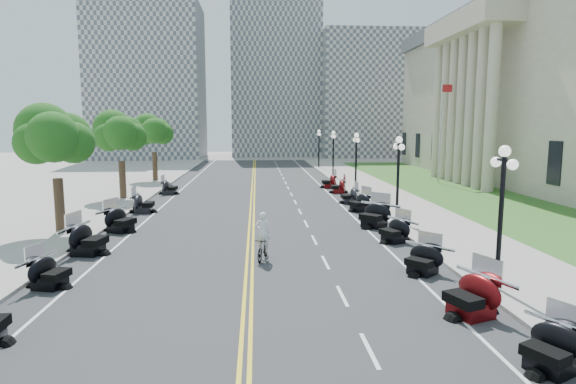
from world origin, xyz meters
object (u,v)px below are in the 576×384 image
object	(u,v)px
flagpole	(440,133)
cyclist_rider	(263,217)
bicycle	(263,249)
motorcycle_n_3	(472,293)

from	to	relation	value
flagpole	cyclist_rider	world-z (taller)	flagpole
flagpole	bicycle	xyz separation A→B (m)	(-17.43, -25.46, -4.50)
motorcycle_n_3	cyclist_rider	xyz separation A→B (m)	(-6.22, 6.52, 1.15)
motorcycle_n_3	bicycle	world-z (taller)	motorcycle_n_3
bicycle	motorcycle_n_3	bearing A→B (deg)	-30.73
flagpole	motorcycle_n_3	xyz separation A→B (m)	(-11.21, -31.98, -4.28)
bicycle	cyclist_rider	size ratio (longest dim) A/B	0.94
flagpole	bicycle	world-z (taller)	flagpole
flagpole	cyclist_rider	size ratio (longest dim) A/B	5.70
bicycle	cyclist_rider	bearing A→B (deg)	0.00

